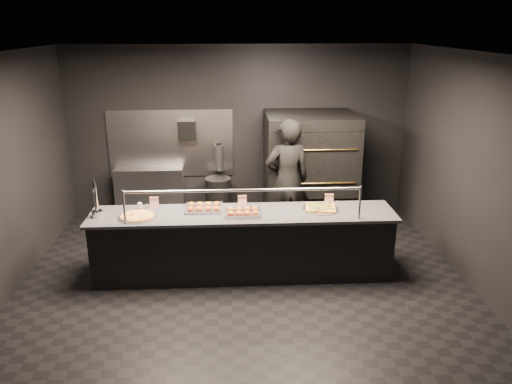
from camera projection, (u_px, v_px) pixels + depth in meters
The scene contains 15 objects.
room at pixel (241, 171), 6.55m from camera, with size 6.04×6.00×3.00m.
service_counter at pixel (243, 244), 6.84m from camera, with size 4.10×0.78×1.37m.
pizza_oven at pixel (309, 169), 8.53m from camera, with size 1.50×1.23×1.91m.
prep_shelf at pixel (150, 192), 8.95m from camera, with size 1.20×0.35×0.90m, color #99999E.
towel_dispenser at pixel (187, 131), 8.70m from camera, with size 0.30×0.20×0.35m, color black.
fire_extinguisher at pixel (219, 157), 8.89m from camera, with size 0.14×0.14×0.51m.
beer_tap at pixel (97, 205), 6.50m from camera, with size 0.14×0.20×0.55m.
round_pizza at pixel (137, 216), 6.53m from camera, with size 0.51×0.51×0.03m.
slider_tray_a at pixel (204, 207), 6.79m from camera, with size 0.52×0.39×0.08m.
slider_tray_b at pixel (243, 212), 6.64m from camera, with size 0.54×0.44×0.08m.
square_pizza at pixel (321, 208), 6.81m from camera, with size 0.50×0.50×0.05m.
condiment_jar at pixel (142, 206), 6.81m from camera, with size 0.14×0.05×0.09m.
tent_cards at pixel (242, 200), 6.93m from camera, with size 2.56×0.04×0.15m.
trash_bin at pixel (218, 199), 8.84m from camera, with size 0.45×0.45×0.76m, color black.
worker at pixel (287, 181), 7.84m from camera, with size 0.72×0.47×1.96m, color black.
Camera 1 is at (-0.17, -6.24, 3.34)m, focal length 35.00 mm.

